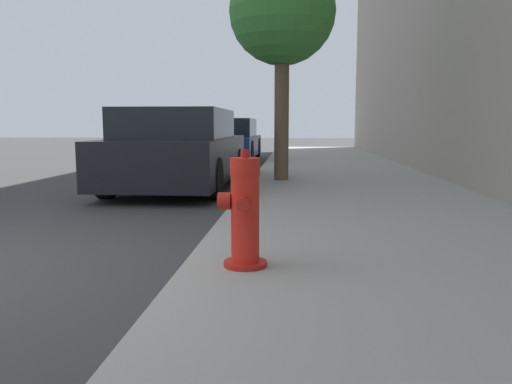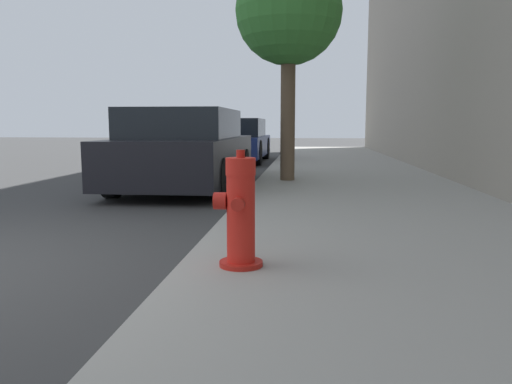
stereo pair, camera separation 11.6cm
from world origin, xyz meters
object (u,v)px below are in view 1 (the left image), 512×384
object	(u,v)px
fire_hydrant	(244,214)
street_tree_near	(282,13)
parked_car_mid	(229,141)
parked_car_near	(179,150)

from	to	relation	value
fire_hydrant	street_tree_near	world-z (taller)	street_tree_near
parked_car_mid	street_tree_near	xyz separation A→B (m)	(1.76, -6.03, 2.42)
fire_hydrant	parked_car_mid	size ratio (longest dim) A/B	0.19
fire_hydrant	street_tree_near	distance (m)	6.20
parked_car_near	street_tree_near	world-z (taller)	street_tree_near
parked_car_mid	street_tree_near	world-z (taller)	street_tree_near
parked_car_near	street_tree_near	size ratio (longest dim) A/B	1.13
parked_car_mid	parked_car_near	bearing A→B (deg)	-90.25
parked_car_near	street_tree_near	xyz separation A→B (m)	(1.79, 0.40, 2.38)
parked_car_mid	fire_hydrant	bearing A→B (deg)	-81.92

